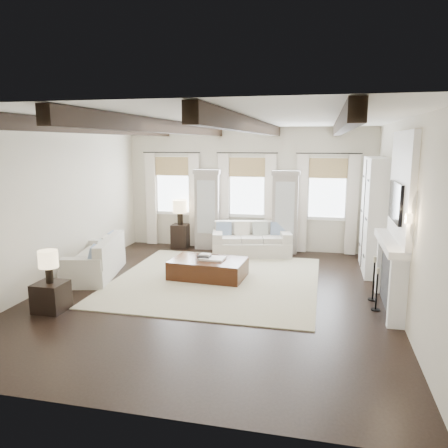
% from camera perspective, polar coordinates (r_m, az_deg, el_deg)
% --- Properties ---
extents(ground, '(7.50, 7.50, 0.00)m').
position_cam_1_polar(ground, '(8.31, -1.49, -9.17)').
color(ground, black).
rests_on(ground, ground).
extents(room_shell, '(6.54, 7.54, 3.22)m').
position_cam_1_polar(room_shell, '(8.60, 4.78, 4.41)').
color(room_shell, beige).
rests_on(room_shell, ground).
extents(area_rug, '(4.12, 4.24, 0.02)m').
position_cam_1_polar(area_rug, '(9.11, -1.06, -7.32)').
color(area_rug, '#B9B190').
rests_on(area_rug, ground).
extents(sofa_back, '(2.09, 1.30, 0.83)m').
position_cam_1_polar(sofa_back, '(11.07, 3.57, -2.36)').
color(sofa_back, beige).
rests_on(sofa_back, ground).
extents(sofa_left, '(1.26, 2.06, 0.82)m').
position_cam_1_polar(sofa_left, '(9.73, -16.19, -4.62)').
color(sofa_left, beige).
rests_on(sofa_left, ground).
extents(ottoman, '(1.59, 1.05, 0.40)m').
position_cam_1_polar(ottoman, '(9.22, -2.08, -5.86)').
color(ottoman, black).
rests_on(ottoman, ground).
extents(tray, '(0.52, 0.41, 0.04)m').
position_cam_1_polar(tray, '(9.16, -1.50, -4.52)').
color(tray, white).
rests_on(tray, ottoman).
extents(book_lower, '(0.27, 0.22, 0.04)m').
position_cam_1_polar(book_lower, '(9.20, -2.60, -4.21)').
color(book_lower, '#262628').
rests_on(book_lower, tray).
extents(book_upper, '(0.23, 0.18, 0.03)m').
position_cam_1_polar(book_upper, '(9.19, -2.47, -4.00)').
color(book_upper, beige).
rests_on(book_upper, book_lower).
extents(side_table_front, '(0.49, 0.49, 0.49)m').
position_cam_1_polar(side_table_front, '(8.02, -21.66, -8.82)').
color(side_table_front, black).
rests_on(side_table_front, ground).
extents(lamp_front, '(0.32, 0.32, 0.56)m').
position_cam_1_polar(lamp_front, '(7.85, -21.97, -4.50)').
color(lamp_front, black).
rests_on(lamp_front, side_table_front).
extents(side_table_back, '(0.43, 0.43, 0.64)m').
position_cam_1_polar(side_table_back, '(11.86, -5.71, -1.58)').
color(side_table_back, black).
rests_on(side_table_back, ground).
extents(lamp_back, '(0.39, 0.39, 0.66)m').
position_cam_1_polar(lamp_back, '(11.72, -5.78, 2.11)').
color(lamp_back, black).
rests_on(lamp_back, side_table_back).
extents(candlestick_near, '(0.15, 0.15, 0.74)m').
position_cam_1_polar(candlestick_near, '(7.90, 19.30, -8.48)').
color(candlestick_near, black).
rests_on(candlestick_near, ground).
extents(candlestick_far, '(0.16, 0.16, 0.81)m').
position_cam_1_polar(candlestick_far, '(8.36, 18.94, -7.20)').
color(candlestick_far, black).
rests_on(candlestick_far, ground).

